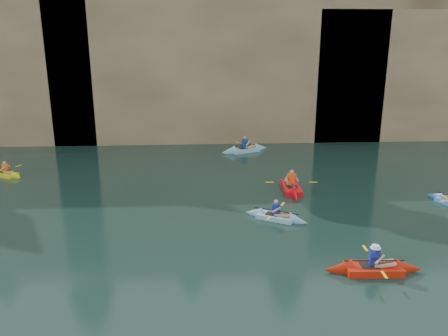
{
  "coord_description": "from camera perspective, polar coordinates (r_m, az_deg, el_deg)",
  "views": [
    {
      "loc": [
        0.36,
        -9.96,
        7.26
      ],
      "look_at": [
        1.24,
        4.71,
        3.0
      ],
      "focal_mm": 35.0,
      "sensor_mm": 36.0,
      "label": 1
    }
  ],
  "objects": [
    {
      "name": "ground",
      "position": [
        12.34,
        -4.74,
        -19.96
      ],
      "size": [
        160.0,
        160.0,
        0.0
      ],
      "primitive_type": "plane",
      "color": "black",
      "rests_on": "ground"
    },
    {
      "name": "cliff",
      "position": [
        39.99,
        -4.07,
        14.32
      ],
      "size": [
        70.0,
        16.0,
        12.0
      ],
      "primitive_type": "cube",
      "color": "tan",
      "rests_on": "ground"
    },
    {
      "name": "cliff_slab_center",
      "position": [
        32.64,
        -0.56,
        13.43
      ],
      "size": [
        24.0,
        2.4,
        11.4
      ],
      "primitive_type": "cube",
      "color": "tan",
      "rests_on": "ground"
    },
    {
      "name": "sea_cave_center",
      "position": [
        32.7,
        -11.1,
        5.9
      ],
      "size": [
        3.5,
        1.0,
        3.2
      ],
      "primitive_type": "cube",
      "color": "black",
      "rests_on": "ground"
    },
    {
      "name": "sea_cave_east",
      "position": [
        33.71,
        13.33,
        7.19
      ],
      "size": [
        5.0,
        1.0,
        4.5
      ],
      "primitive_type": "cube",
      "color": "black",
      "rests_on": "ground"
    },
    {
      "name": "main_kayaker",
      "position": [
        15.4,
        18.93,
        -12.25
      ],
      "size": [
        3.25,
        2.2,
        1.2
      ],
      "rotation": [
        0.0,
        0.0,
        -0.04
      ],
      "color": "red",
      "rests_on": "ground"
    },
    {
      "name": "kayaker_ltblue_near",
      "position": [
        18.76,
        6.77,
        -6.28
      ],
      "size": [
        2.75,
        1.94,
        1.09
      ],
      "rotation": [
        0.0,
        0.0,
        -0.51
      ],
      "color": "#89C2E6",
      "rests_on": "ground"
    },
    {
      "name": "kayaker_red_far",
      "position": [
        22.4,
        8.77,
        -2.5
      ],
      "size": [
        2.62,
        3.68,
        1.34
      ],
      "rotation": [
        0.0,
        0.0,
        1.52
      ],
      "color": "red",
      "rests_on": "ground"
    },
    {
      "name": "kayaker_yellow",
      "position": [
        27.43,
        -26.6,
        -0.66
      ],
      "size": [
        2.51,
        1.93,
        1.05
      ],
      "rotation": [
        0.0,
        0.0,
        -0.57
      ],
      "color": "yellow",
      "rests_on": "ground"
    },
    {
      "name": "kayaker_ltblue_mid",
      "position": [
        29.97,
        2.73,
        2.45
      ],
      "size": [
        3.54,
        2.44,
        1.34
      ],
      "rotation": [
        0.0,
        0.0,
        0.4
      ],
      "color": "#85C5DF",
      "rests_on": "ground"
    }
  ]
}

